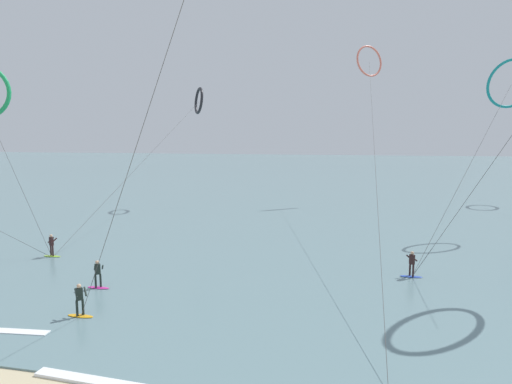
% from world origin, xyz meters
% --- Properties ---
extents(sea_water, '(400.00, 200.00, 0.08)m').
position_xyz_m(sea_water, '(0.00, 107.24, 0.04)').
color(sea_water, slate).
rests_on(sea_water, ground).
extents(surfer_lime, '(1.40, 0.68, 1.70)m').
position_xyz_m(surfer_lime, '(-15.54, 21.45, 0.82)').
color(surfer_lime, '#8CC62D').
rests_on(surfer_lime, ground).
extents(surfer_amber, '(1.40, 0.73, 1.70)m').
position_xyz_m(surfer_amber, '(-6.88, 12.14, 0.82)').
color(surfer_amber, orange).
rests_on(surfer_amber, ground).
extents(surfer_magenta, '(1.40, 0.72, 1.70)m').
position_xyz_m(surfer_magenta, '(-8.30, 16.02, 0.82)').
color(surfer_magenta, '#CC288E').
rests_on(surfer_magenta, ground).
extents(surfer_cobalt, '(1.40, 0.73, 1.70)m').
position_xyz_m(surfer_cobalt, '(10.27, 22.09, 0.82)').
color(surfer_cobalt, '#2647B7').
rests_on(surfer_cobalt, ground).
extents(kite_teal, '(12.62, 17.28, 16.09)m').
position_xyz_m(kite_teal, '(20.47, 38.06, 13.84)').
color(kite_teal, teal).
rests_on(kite_teal, ground).
extents(kite_coral, '(4.05, 50.53, 21.54)m').
position_xyz_m(kite_coral, '(8.55, 56.88, 19.30)').
color(kite_coral, '#EA7260').
rests_on(kite_coral, ground).
extents(kite_charcoal, '(3.73, 28.13, 15.40)m').
position_xyz_m(kite_charcoal, '(-13.08, 47.85, 13.61)').
color(kite_charcoal, black).
rests_on(kite_charcoal, ground).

